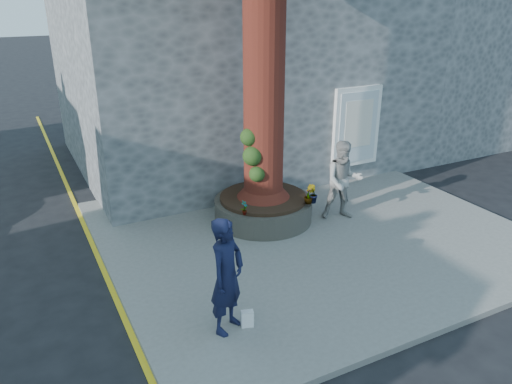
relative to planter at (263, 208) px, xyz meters
name	(u,v)px	position (x,y,z in m)	size (l,w,h in m)	color
ground	(274,270)	(-0.80, -2.00, -0.41)	(120.00, 120.00, 0.00)	black
pavement	(310,232)	(0.70, -1.00, -0.35)	(9.00, 8.00, 0.12)	slate
yellow_line	(109,284)	(-3.85, -1.00, -0.41)	(0.10, 30.00, 0.01)	yellow
stone_shop	(235,59)	(1.70, 5.20, 2.75)	(10.30, 8.30, 6.30)	#4E5154
neighbour_shop	(423,51)	(9.70, 5.20, 2.59)	(6.00, 8.00, 6.00)	#4E5154
planter	(263,208)	(0.00, 0.00, 0.00)	(2.30, 2.30, 0.60)	black
man	(227,276)	(-2.43, -3.39, 0.68)	(0.71, 0.47, 1.95)	black
woman	(343,181)	(1.71, -0.76, 0.66)	(0.92, 0.72, 1.90)	#989591
shopping_bag	(247,319)	(-2.13, -3.49, -0.15)	(0.20, 0.12, 0.28)	white
plant_a	(244,208)	(-0.85, -0.75, 0.47)	(0.17, 0.12, 0.33)	gray
plant_b	(312,194)	(0.80, -0.85, 0.52)	(0.23, 0.23, 0.42)	gray
plant_c	(309,196)	(0.71, -0.85, 0.49)	(0.20, 0.20, 0.36)	gray
plant_d	(257,190)	(-0.13, 0.08, 0.45)	(0.25, 0.22, 0.28)	gray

